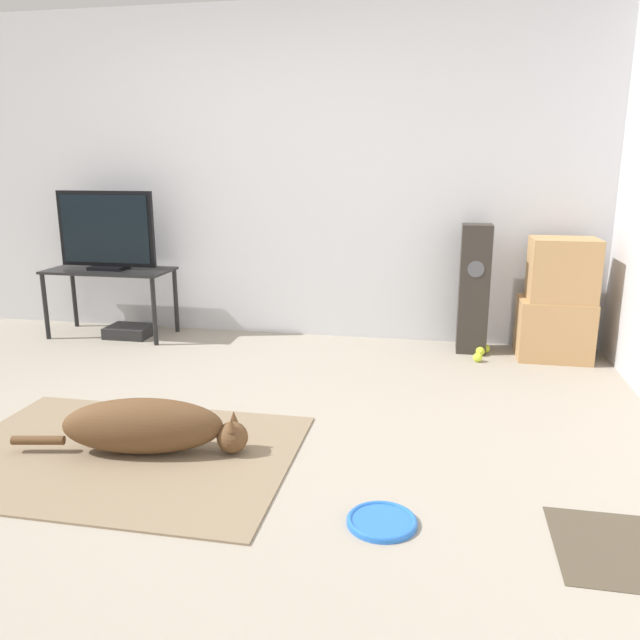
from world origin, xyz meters
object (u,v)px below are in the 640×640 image
(cardboard_box_upper, at_px, (563,270))
(dog, at_px, (148,427))
(game_console, at_px, (130,331))
(cardboard_box_lower, at_px, (554,329))
(tv_stand, at_px, (110,278))
(frisbee, at_px, (382,521))
(tv, at_px, (106,231))
(floor_speaker, at_px, (474,289))
(tennis_ball_near_speaker, at_px, (478,357))
(tennis_ball_by_boxes, at_px, (480,351))
(tennis_ball_loose_on_carpet, at_px, (485,348))

(cardboard_box_upper, bearing_deg, dog, -137.65)
(dog, distance_m, game_console, 2.24)
(cardboard_box_lower, distance_m, game_console, 3.30)
(tv_stand, xyz_separation_m, game_console, (0.15, -0.02, -0.43))
(frisbee, height_order, tv, tv)
(floor_speaker, height_order, tv_stand, floor_speaker)
(cardboard_box_lower, xyz_separation_m, tennis_ball_near_speaker, (-0.53, -0.21, -0.18))
(tv_stand, xyz_separation_m, tennis_ball_by_boxes, (2.93, -0.01, -0.44))
(cardboard_box_lower, distance_m, tv_stand, 3.45)
(frisbee, distance_m, tv, 3.49)
(cardboard_box_lower, bearing_deg, cardboard_box_upper, -31.79)
(tv_stand, bearing_deg, dog, -57.16)
(dog, relative_size, tennis_ball_near_speaker, 17.15)
(frisbee, xyz_separation_m, tv_stand, (-2.43, 2.35, 0.46))
(cardboard_box_upper, relative_size, tv, 0.56)
(tv, xyz_separation_m, tennis_ball_near_speaker, (2.90, -0.17, -0.82))
(dog, bearing_deg, tv_stand, 122.84)
(cardboard_box_upper, height_order, tennis_ball_loose_on_carpet, cardboard_box_upper)
(frisbee, distance_m, cardboard_box_lower, 2.61)
(floor_speaker, relative_size, tv, 1.19)
(tennis_ball_near_speaker, bearing_deg, tennis_ball_by_boxes, 80.40)
(cardboard_box_upper, relative_size, tennis_ball_near_speaker, 6.84)
(dog, distance_m, tv, 2.44)
(cardboard_box_lower, height_order, tennis_ball_loose_on_carpet, cardboard_box_lower)
(cardboard_box_lower, height_order, cardboard_box_upper, cardboard_box_upper)
(tennis_ball_by_boxes, height_order, tennis_ball_near_speaker, same)
(frisbee, distance_m, game_console, 3.26)
(cardboard_box_lower, height_order, tv, tv)
(cardboard_box_upper, height_order, tv, tv)
(tennis_ball_by_boxes, bearing_deg, frisbee, -102.00)
(game_console, bearing_deg, tv_stand, 172.87)
(dog, xyz_separation_m, cardboard_box_lower, (2.17, 2.01, 0.07))
(cardboard_box_lower, relative_size, tennis_ball_by_boxes, 7.67)
(cardboard_box_lower, height_order, game_console, cardboard_box_lower)
(dog, xyz_separation_m, tennis_ball_by_boxes, (1.67, 1.95, -0.11))
(cardboard_box_upper, distance_m, tv_stand, 3.46)
(cardboard_box_lower, xyz_separation_m, tennis_ball_loose_on_carpet, (-0.47, 0.02, -0.18))
(tennis_ball_by_boxes, bearing_deg, floor_speaker, 120.01)
(tv_stand, bearing_deg, tennis_ball_near_speaker, -3.20)
(tennis_ball_near_speaker, distance_m, game_console, 2.76)
(tv, height_order, tennis_ball_by_boxes, tv)
(game_console, bearing_deg, tennis_ball_loose_on_carpet, 1.91)
(floor_speaker, bearing_deg, tennis_ball_loose_on_carpet, -16.70)
(frisbee, height_order, tennis_ball_near_speaker, tennis_ball_near_speaker)
(tennis_ball_by_boxes, bearing_deg, dog, -130.48)
(tennis_ball_loose_on_carpet, bearing_deg, tv, -178.60)
(frisbee, height_order, game_console, game_console)
(floor_speaker, xyz_separation_m, tennis_ball_by_boxes, (0.07, -0.12, -0.44))
(tennis_ball_by_boxes, bearing_deg, tv_stand, 179.84)
(tv, bearing_deg, floor_speaker, 2.10)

